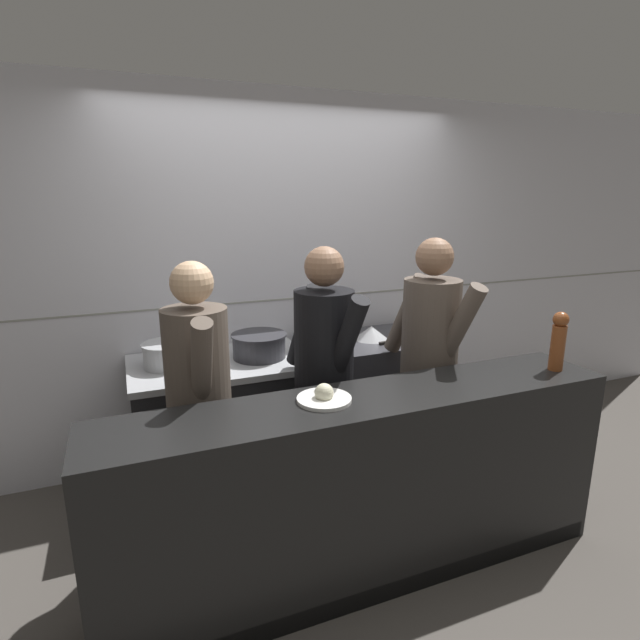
# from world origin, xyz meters

# --- Properties ---
(ground_plane) EXTENTS (14.00, 14.00, 0.00)m
(ground_plane) POSITION_xyz_m (0.00, 0.00, 0.00)
(ground_plane) COLOR #4C4742
(wall_back_tiled) EXTENTS (8.00, 0.06, 2.60)m
(wall_back_tiled) POSITION_xyz_m (0.00, 1.33, 1.30)
(wall_back_tiled) COLOR silver
(wall_back_tiled) RESTS_ON ground_plane
(oven_range) EXTENTS (1.13, 0.71, 0.86)m
(oven_range) POSITION_xyz_m (-0.60, 0.93, 0.43)
(oven_range) COLOR #232326
(oven_range) RESTS_ON ground_plane
(prep_counter) EXTENTS (0.92, 0.65, 0.89)m
(prep_counter) POSITION_xyz_m (0.50, 0.93, 0.44)
(prep_counter) COLOR #38383D
(prep_counter) RESTS_ON ground_plane
(pass_counter) EXTENTS (2.57, 0.45, 0.97)m
(pass_counter) POSITION_xyz_m (-0.10, -0.17, 0.48)
(pass_counter) COLOR black
(pass_counter) RESTS_ON ground_plane
(stock_pot) EXTENTS (0.30, 0.30, 0.15)m
(stock_pot) POSITION_xyz_m (-0.92, 0.95, 0.94)
(stock_pot) COLOR #B7BABF
(stock_pot) RESTS_ON oven_range
(sauce_pot) EXTENTS (0.36, 0.36, 0.16)m
(sauce_pot) POSITION_xyz_m (-0.34, 0.91, 0.95)
(sauce_pot) COLOR #2D2D33
(sauce_pot) RESTS_ON oven_range
(mixing_bowl_steel) EXTENTS (0.24, 0.24, 0.10)m
(mixing_bowl_steel) POSITION_xyz_m (0.49, 0.93, 0.94)
(mixing_bowl_steel) COLOR #B7BABF
(mixing_bowl_steel) RESTS_ON prep_counter
(chefs_knife) EXTENTS (0.35, 0.08, 0.02)m
(chefs_knife) POSITION_xyz_m (0.61, 0.79, 0.90)
(chefs_knife) COLOR #B7BABF
(chefs_knife) RESTS_ON prep_counter
(plated_dish_main) EXTENTS (0.25, 0.25, 0.09)m
(plated_dish_main) POSITION_xyz_m (-0.32, -0.14, 0.99)
(plated_dish_main) COLOR white
(plated_dish_main) RESTS_ON pass_counter
(pepper_mill) EXTENTS (0.08, 0.08, 0.32)m
(pepper_mill) POSITION_xyz_m (1.01, -0.21, 1.14)
(pepper_mill) COLOR brown
(pepper_mill) RESTS_ON pass_counter
(chef_head_cook) EXTENTS (0.33, 0.69, 1.59)m
(chef_head_cook) POSITION_xyz_m (-0.82, 0.30, 0.89)
(chef_head_cook) COLOR black
(chef_head_cook) RESTS_ON ground_plane
(chef_sous) EXTENTS (0.40, 0.71, 1.63)m
(chef_sous) POSITION_xyz_m (-0.13, 0.33, 0.91)
(chef_sous) COLOR black
(chef_sous) RESTS_ON ground_plane
(chef_line) EXTENTS (0.42, 0.72, 1.66)m
(chef_line) POSITION_xyz_m (0.54, 0.29, 0.92)
(chef_line) COLOR black
(chef_line) RESTS_ON ground_plane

